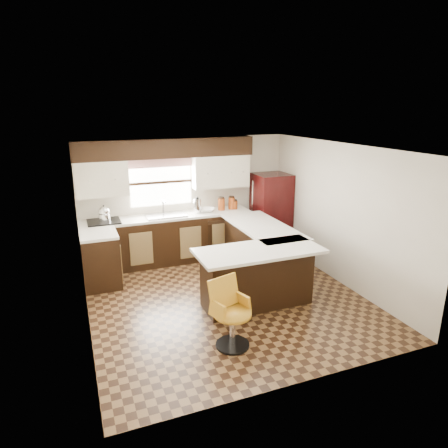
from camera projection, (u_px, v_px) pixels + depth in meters
name	position (u px, v px, depth m)	size (l,w,h in m)	color
floor	(226.00, 298.00, 6.43)	(4.40, 4.40, 0.00)	#49301A
ceiling	(226.00, 148.00, 5.75)	(4.40, 4.40, 0.00)	silver
wall_back	(186.00, 198.00, 8.05)	(4.40, 4.40, 0.00)	beige
wall_front	(304.00, 285.00, 4.13)	(4.40, 4.40, 0.00)	beige
wall_left	(81.00, 244.00, 5.36)	(4.40, 4.40, 0.00)	beige
wall_right	(340.00, 214.00, 6.82)	(4.40, 4.40, 0.00)	beige
base_cab_back	(169.00, 240.00, 7.84)	(3.30, 0.60, 0.90)	black
base_cab_left	(101.00, 261.00, 6.79)	(0.60, 0.70, 0.90)	black
counter_back	(168.00, 217.00, 7.71)	(3.30, 0.60, 0.04)	silver
counter_left	(98.00, 234.00, 6.66)	(0.60, 0.70, 0.04)	silver
soffit	(166.00, 148.00, 7.47)	(3.40, 0.35, 0.36)	black
upper_cab_left	(101.00, 179.00, 7.18)	(0.94, 0.35, 0.64)	beige
upper_cab_right	(220.00, 171.00, 7.99)	(1.14, 0.35, 0.64)	beige
window_pane	(161.00, 182.00, 7.76)	(1.20, 0.02, 0.90)	white
valance	(160.00, 162.00, 7.61)	(1.30, 0.06, 0.18)	#D19B93
sink	(166.00, 215.00, 7.66)	(0.75, 0.45, 0.03)	#B2B2B7
dishwasher	(222.00, 239.00, 7.94)	(0.58, 0.03, 0.78)	black
cooktop	(104.00, 222.00, 7.26)	(0.58, 0.50, 0.03)	black
peninsula_long	(260.00, 252.00, 7.18)	(0.60, 1.95, 0.90)	black
peninsula_return	(257.00, 278.00, 6.12)	(1.65, 0.60, 0.90)	black
counter_pen_long	(263.00, 227.00, 7.06)	(0.84, 1.95, 0.04)	silver
counter_pen_return	(259.00, 251.00, 5.90)	(1.89, 0.84, 0.04)	silver
refrigerator	(271.00, 213.00, 8.40)	(0.70, 0.67, 1.64)	black
bar_chair	(233.00, 315.00, 5.04)	(0.48, 0.48, 0.90)	#C0861D
kettle	(104.00, 213.00, 7.22)	(0.22, 0.22, 0.29)	silver
percolator	(197.00, 206.00, 7.87)	(0.15, 0.15, 0.28)	silver
mixing_bowl	(208.00, 210.00, 7.97)	(0.29, 0.29, 0.07)	white
canister_large	(221.00, 204.00, 8.07)	(0.14, 0.14, 0.24)	#8F3A12
canister_med	(231.00, 203.00, 8.15)	(0.13, 0.13, 0.24)	#8F3A12
canister_small	(234.00, 205.00, 8.18)	(0.14, 0.14, 0.16)	#8F3A12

